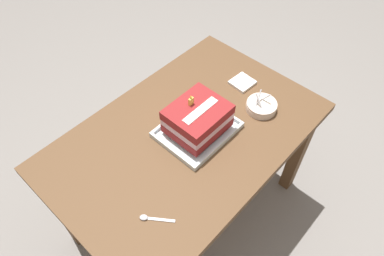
{
  "coord_description": "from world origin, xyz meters",
  "views": [
    {
      "loc": [
        -0.64,
        -0.62,
        1.81
      ],
      "look_at": [
        0.02,
        -0.01,
        0.71
      ],
      "focal_mm": 32.77,
      "sensor_mm": 36.0,
      "label": 1
    }
  ],
  "objects_px": {
    "foil_tray": "(197,130)",
    "birthday_cake": "(198,118)",
    "bowl_stack": "(261,106)",
    "serving_spoon_near_tray": "(149,218)",
    "napkin_pile": "(242,82)"
  },
  "relations": [
    {
      "from": "bowl_stack",
      "to": "napkin_pile",
      "type": "height_order",
      "value": "bowl_stack"
    },
    {
      "from": "serving_spoon_near_tray",
      "to": "napkin_pile",
      "type": "xyz_separation_m",
      "value": [
        0.75,
        0.18,
        0.0
      ]
    },
    {
      "from": "serving_spoon_near_tray",
      "to": "napkin_pile",
      "type": "relative_size",
      "value": 1.03
    },
    {
      "from": "napkin_pile",
      "to": "bowl_stack",
      "type": "bearing_deg",
      "value": -114.54
    },
    {
      "from": "foil_tray",
      "to": "napkin_pile",
      "type": "distance_m",
      "value": 0.36
    },
    {
      "from": "foil_tray",
      "to": "serving_spoon_near_tray",
      "type": "relative_size",
      "value": 2.81
    },
    {
      "from": "birthday_cake",
      "to": "serving_spoon_near_tray",
      "type": "xyz_separation_m",
      "value": [
        -0.4,
        -0.14,
        -0.08
      ]
    },
    {
      "from": "birthday_cake",
      "to": "napkin_pile",
      "type": "distance_m",
      "value": 0.36
    },
    {
      "from": "birthday_cake",
      "to": "serving_spoon_near_tray",
      "type": "relative_size",
      "value": 2.08
    },
    {
      "from": "foil_tray",
      "to": "birthday_cake",
      "type": "xyz_separation_m",
      "value": [
        0.0,
        0.0,
        0.07
      ]
    },
    {
      "from": "napkin_pile",
      "to": "foil_tray",
      "type": "bearing_deg",
      "value": -173.82
    },
    {
      "from": "foil_tray",
      "to": "napkin_pile",
      "type": "xyz_separation_m",
      "value": [
        0.35,
        0.04,
        -0.0
      ]
    },
    {
      "from": "serving_spoon_near_tray",
      "to": "napkin_pile",
      "type": "height_order",
      "value": "napkin_pile"
    },
    {
      "from": "bowl_stack",
      "to": "napkin_pile",
      "type": "bearing_deg",
      "value": 65.46
    },
    {
      "from": "birthday_cake",
      "to": "bowl_stack",
      "type": "height_order",
      "value": "birthday_cake"
    }
  ]
}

